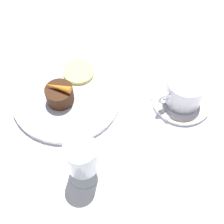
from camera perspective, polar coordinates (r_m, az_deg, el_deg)
The scene contains 10 objects.
ground_plane at distance 0.76m, azimuth -5.97°, elevation 2.93°, with size 3.00×3.00×0.00m, color white.
dinner_plate at distance 0.75m, azimuth -8.31°, elevation 3.13°, with size 0.26×0.26×0.01m.
saucer at distance 0.76m, azimuth 12.59°, elevation 2.22°, with size 0.14×0.14×0.01m.
coffee_cup at distance 0.72m, azimuth 13.13°, elevation 3.94°, with size 0.11×0.09×0.07m.
spoon at distance 0.73m, azimuth 9.70°, elevation 1.44°, with size 0.06×0.11×0.00m.
wine_glass at distance 0.59m, azimuth -5.52°, elevation -8.52°, with size 0.07×0.07×0.12m.
fork at distance 0.78m, azimuth 4.09°, elevation 6.16°, with size 0.03×0.19×0.01m.
dessert_cake at distance 0.72m, azimuth -9.67°, elevation 3.38°, with size 0.06×0.06×0.04m.
carrot_garnish at distance 0.70m, azimuth -9.99°, elevation 4.73°, with size 0.05×0.05×0.02m.
pineapple_slice at distance 0.78m, azimuth -6.09°, elevation 7.35°, with size 0.08×0.08×0.01m.
Camera 1 is at (0.13, 0.43, 0.61)m, focal length 50.00 mm.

